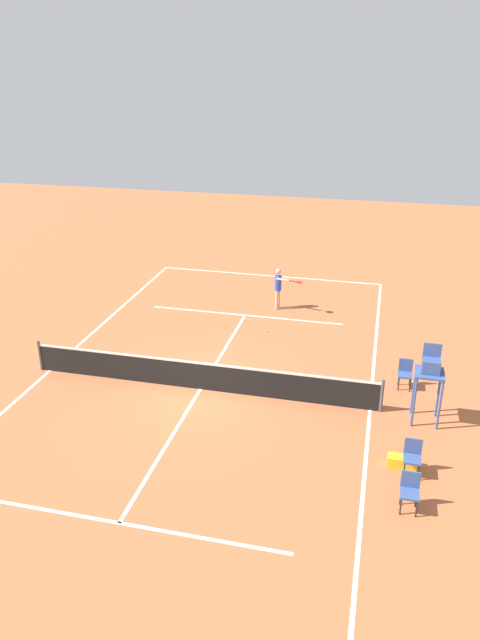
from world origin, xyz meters
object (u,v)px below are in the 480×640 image
at_px(tennis_ball, 266,331).
at_px(umpire_chair, 430,372).
at_px(courtside_chair_near, 412,456).
at_px(courtside_chair_mid, 405,372).
at_px(player_serving, 279,285).
at_px(equipment_bag, 402,462).
at_px(courtside_chair_far, 410,490).

distance_m(tennis_ball, umpire_chair, 7.78).
xyz_separation_m(courtside_chair_near, courtside_chair_mid, (0.14, -4.51, 0.00)).
xyz_separation_m(tennis_ball, umpire_chair, (-5.70, 5.05, 1.57)).
relative_size(player_serving, umpire_chair, 0.73).
xyz_separation_m(courtside_chair_mid, equipment_bag, (0.07, 4.29, -0.38)).
height_order(courtside_chair_near, courtside_chair_far, same).
bearing_deg(player_serving, umpire_chair, 49.93).
distance_m(player_serving, equipment_bag, 11.17).
bearing_deg(courtside_chair_mid, tennis_ball, -31.56).
bearing_deg(equipment_bag, courtside_chair_mid, -90.96).
bearing_deg(courtside_chair_near, equipment_bag, -46.97).
bearing_deg(courtside_chair_near, courtside_chair_mid, -88.24).
relative_size(player_serving, equipment_bag, 2.33).
bearing_deg(player_serving, tennis_ball, 12.22).
xyz_separation_m(umpire_chair, equipment_bag, (0.62, 2.40, -1.46)).
bearing_deg(courtside_chair_far, player_serving, -65.82).
distance_m(umpire_chair, courtside_chair_mid, 2.24).
height_order(courtside_chair_near, equipment_bag, courtside_chair_near).
xyz_separation_m(umpire_chair, courtside_chair_mid, (0.55, -1.89, -1.07)).
xyz_separation_m(player_serving, courtside_chair_mid, (-5.12, 5.64, -0.52)).
xyz_separation_m(courtside_chair_far, equipment_bag, (0.13, -1.60, -0.38)).
bearing_deg(equipment_bag, player_serving, -63.04).
distance_m(player_serving, tennis_ball, 2.68).
bearing_deg(courtside_chair_far, courtside_chair_near, -93.51).
relative_size(courtside_chair_mid, courtside_chair_far, 1.00).
bearing_deg(courtside_chair_mid, courtside_chair_near, 91.76).
bearing_deg(umpire_chair, courtside_chair_mid, -73.85).
relative_size(tennis_ball, umpire_chair, 0.03).
bearing_deg(courtside_chair_near, player_serving, -62.61).
distance_m(umpire_chair, equipment_bag, 2.87).
height_order(player_serving, umpire_chair, umpire_chair).
distance_m(courtside_chair_mid, equipment_bag, 4.30).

